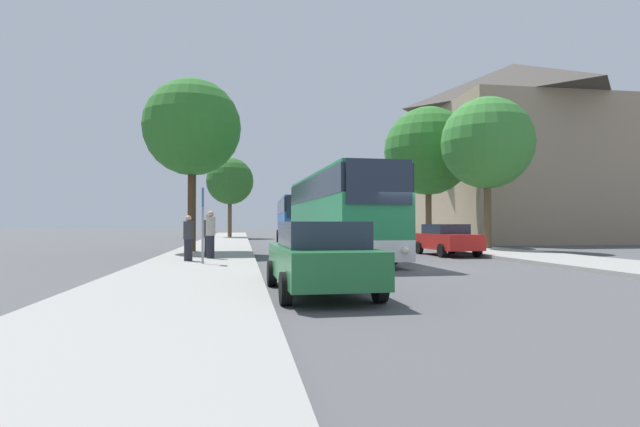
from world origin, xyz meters
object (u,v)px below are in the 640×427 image
parked_car_right_near (446,239)px  pedestrian_walking_back (208,235)px  tree_right_mid (487,143)px  bus_stop_sign (203,216)px  pedestrian_waiting_near (188,238)px  parked_car_left_curb (320,256)px  bus_middle (298,220)px  tree_left_near (192,128)px  pedestrian_waiting_far (211,234)px  tree_right_near (428,151)px  tree_left_far (230,181)px  bus_front (337,214)px

parked_car_right_near → pedestrian_walking_back: size_ratio=2.45×
tree_right_mid → bus_stop_sign: bearing=-150.2°
bus_stop_sign → pedestrian_waiting_near: bus_stop_sign is taller
parked_car_left_curb → pedestrian_waiting_near: size_ratio=2.81×
parked_car_right_near → bus_stop_sign: (-10.88, -5.06, 0.97)m
parked_car_right_near → bus_stop_sign: bus_stop_sign is taller
bus_middle → tree_left_near: 14.24m
pedestrian_waiting_far → tree_left_near: bearing=-171.3°
pedestrian_walking_back → tree_right_mid: (14.78, 4.93, 4.94)m
tree_right_near → tree_right_mid: 6.12m
parked_car_left_curb → tree_left_far: bearing=92.4°
parked_car_left_curb → parked_car_right_near: (7.90, 11.79, -0.02)m
parked_car_left_curb → pedestrian_waiting_far: (-2.87, 9.35, 0.29)m
bus_middle → tree_right_near: 10.73m
parked_car_left_curb → pedestrian_walking_back: 10.69m
bus_stop_sign → pedestrian_waiting_far: (0.10, 2.62, -0.66)m
bus_front → bus_stop_sign: bus_front is taller
tree_left_far → tree_right_mid: (14.66, -25.82, 0.13)m
pedestrian_walking_back → tree_left_near: 6.80m
bus_front → tree_left_near: (-6.50, 3.97, 4.32)m
bus_middle → tree_left_far: 16.13m
bus_front → tree_left_far: bearing=97.7°
pedestrian_waiting_far → pedestrian_walking_back: pedestrian_waiting_far is taller
bus_stop_sign → tree_left_far: (0.07, 34.27, 4.09)m
bus_front → bus_middle: (0.04, 15.81, -0.12)m
pedestrian_waiting_near → tree_left_far: size_ratio=0.20×
tree_left_near → tree_right_mid: (15.85, 0.69, -0.26)m
pedestrian_waiting_near → pedestrian_walking_back: bearing=145.2°
parked_car_left_curb → tree_right_mid: size_ratio=0.56×
bus_front → tree_right_near: bearing=50.1°
tree_left_far → pedestrian_walking_back: bearing=-90.2°
pedestrian_waiting_near → tree_left_near: size_ratio=0.20×
parked_car_right_near → tree_left_far: 31.55m
bus_front → pedestrian_waiting_far: (-5.28, -1.18, -0.81)m
parked_car_right_near → bus_stop_sign: bearing=22.9°
parked_car_left_curb → parked_car_right_near: 14.19m
bus_middle → parked_car_right_near: size_ratio=2.84×
pedestrian_waiting_far → tree_right_near: 18.74m
parked_car_right_near → tree_left_near: size_ratio=0.50×
parked_car_left_curb → pedestrian_waiting_far: 9.79m
pedestrian_waiting_near → tree_right_near: tree_right_near is taller
pedestrian_waiting_near → parked_car_left_curb: bearing=3.5°
bus_middle → pedestrian_walking_back: 17.01m
pedestrian_waiting_far → tree_right_near: size_ratio=0.20×
pedestrian_waiting_far → tree_right_mid: size_ratio=0.22×
tree_left_far → tree_left_near: bearing=-92.6°
parked_car_right_near → tree_left_far: tree_left_far is taller
parked_car_right_near → tree_right_mid: 7.30m
pedestrian_walking_back → tree_left_far: size_ratio=0.21×
bus_stop_sign → pedestrian_waiting_far: size_ratio=1.39×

